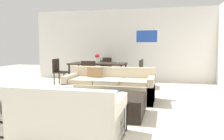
# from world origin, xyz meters

# --- Properties ---
(ground_plane) EXTENTS (18.00, 18.00, 0.00)m
(ground_plane) POSITION_xyz_m (0.00, 0.00, 0.00)
(ground_plane) COLOR beige
(back_wall_unit) EXTENTS (8.40, 0.09, 2.70)m
(back_wall_unit) POSITION_xyz_m (0.30, 3.53, 1.35)
(back_wall_unit) COLOR silver
(back_wall_unit) RESTS_ON ground
(sofa_beige) EXTENTS (2.15, 0.90, 0.78)m
(sofa_beige) POSITION_xyz_m (-0.06, 0.34, 0.29)
(sofa_beige) COLOR beige
(sofa_beige) RESTS_ON ground
(loveseat_white) EXTENTS (1.67, 0.90, 0.78)m
(loveseat_white) POSITION_xyz_m (-0.15, -2.04, 0.29)
(loveseat_white) COLOR silver
(loveseat_white) RESTS_ON ground
(coffee_table) EXTENTS (1.16, 0.97, 0.38)m
(coffee_table) POSITION_xyz_m (0.30, -0.83, 0.19)
(coffee_table) COLOR black
(coffee_table) RESTS_ON ground
(decorative_bowl) EXTENTS (0.39, 0.39, 0.09)m
(decorative_bowl) POSITION_xyz_m (0.22, -0.86, 0.43)
(decorative_bowl) COLOR #19666B
(decorative_bowl) RESTS_ON coffee_table
(candle_jar) EXTENTS (0.08, 0.08, 0.08)m
(candle_jar) POSITION_xyz_m (0.49, -0.87, 0.42)
(candle_jar) COLOR silver
(candle_jar) RESTS_ON coffee_table
(apple_on_coffee_table) EXTENTS (0.08, 0.08, 0.08)m
(apple_on_coffee_table) POSITION_xyz_m (0.03, -0.97, 0.42)
(apple_on_coffee_table) COLOR #669E2D
(apple_on_coffee_table) RESTS_ON coffee_table
(dining_table) EXTENTS (1.86, 0.96, 0.75)m
(dining_table) POSITION_xyz_m (-0.94, 2.26, 0.68)
(dining_table) COLOR black
(dining_table) RESTS_ON ground
(dining_chair_right_far) EXTENTS (0.44, 0.44, 0.88)m
(dining_chair_right_far) POSITION_xyz_m (0.39, 2.47, 0.50)
(dining_chair_right_far) COLOR black
(dining_chair_right_far) RESTS_ON ground
(dining_chair_left_near) EXTENTS (0.44, 0.44, 0.88)m
(dining_chair_left_near) POSITION_xyz_m (-2.28, 2.04, 0.50)
(dining_chair_left_near) COLOR black
(dining_chair_left_near) RESTS_ON ground
(dining_chair_head) EXTENTS (0.44, 0.44, 0.88)m
(dining_chair_head) POSITION_xyz_m (-0.94, 3.14, 0.50)
(dining_chair_head) COLOR black
(dining_chair_head) RESTS_ON ground
(dining_chair_right_near) EXTENTS (0.44, 0.44, 0.88)m
(dining_chair_right_near) POSITION_xyz_m (0.39, 2.04, 0.50)
(dining_chair_right_near) COLOR black
(dining_chair_right_near) RESTS_ON ground
(dining_chair_foot) EXTENTS (0.44, 0.44, 0.88)m
(dining_chair_foot) POSITION_xyz_m (-0.94, 1.37, 0.50)
(dining_chair_foot) COLOR black
(dining_chair_foot) RESTS_ON ground
(wine_glass_head) EXTENTS (0.08, 0.08, 0.17)m
(wine_glass_head) POSITION_xyz_m (-0.94, 2.67, 0.87)
(wine_glass_head) COLOR silver
(wine_glass_head) RESTS_ON dining_table
(wine_glass_right_near) EXTENTS (0.08, 0.08, 0.16)m
(wine_glass_right_near) POSITION_xyz_m (-0.26, 2.14, 0.86)
(wine_glass_right_near) COLOR silver
(wine_glass_right_near) RESTS_ON dining_table
(wine_glass_foot) EXTENTS (0.08, 0.08, 0.15)m
(wine_glass_foot) POSITION_xyz_m (-0.94, 1.84, 0.85)
(wine_glass_foot) COLOR silver
(wine_glass_foot) RESTS_ON dining_table
(centerpiece_vase) EXTENTS (0.16, 0.16, 0.32)m
(centerpiece_vase) POSITION_xyz_m (-0.98, 2.26, 0.94)
(centerpiece_vase) COLOR silver
(centerpiece_vase) RESTS_ON dining_table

